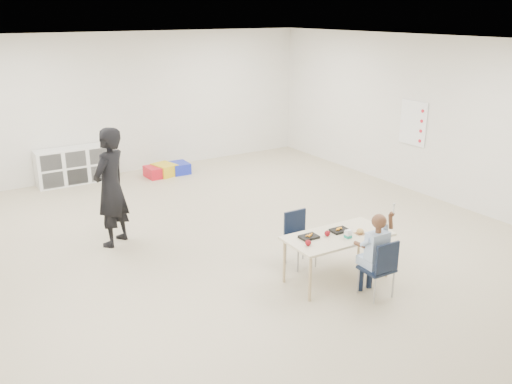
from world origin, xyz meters
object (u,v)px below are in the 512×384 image
table (337,257)px  child (378,251)px  chair_near (377,267)px  cubby_shelf (74,166)px  adult (111,187)px

table → child: 0.63m
chair_near → table: bearing=105.3°
table → cubby_shelf: 6.00m
table → cubby_shelf: (-1.70, 5.75, 0.05)m
table → cubby_shelf: size_ratio=0.95×
child → adult: (-2.10, 3.09, 0.28)m
table → chair_near: chair_near is taller
child → cubby_shelf: 6.57m
chair_near → cubby_shelf: size_ratio=0.51×
child → cubby_shelf: (-1.83, 6.30, -0.22)m
child → cubby_shelf: size_ratio=0.81×
cubby_shelf → adult: adult is taller
chair_near → adult: 3.77m
chair_near → cubby_shelf: (-1.83, 6.30, -0.01)m
chair_near → cubby_shelf: bearing=107.8°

